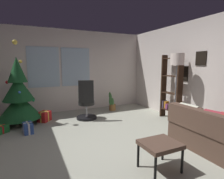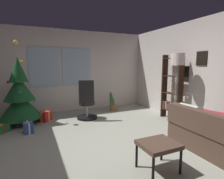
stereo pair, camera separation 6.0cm
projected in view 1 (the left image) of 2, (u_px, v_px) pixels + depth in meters
name	position (u px, v px, depth m)	size (l,w,h in m)	color
ground_plane	(112.00, 151.00, 3.20)	(4.87, 5.97, 0.10)	#A5A796
wall_back_with_windows	(71.00, 71.00, 5.72)	(4.87, 0.12, 2.58)	silver
wall_right_with_frames	(210.00, 74.00, 4.05)	(0.12, 5.97, 2.58)	silver
footstool	(160.00, 146.00, 2.50)	(0.52, 0.45, 0.42)	brown
holiday_tree	(19.00, 97.00, 4.40)	(1.02, 1.02, 2.08)	#4C331E
gift_box_red	(44.00, 116.00, 4.72)	(0.39, 0.39, 0.27)	red
gift_box_green	(0.00, 130.00, 3.89)	(0.38, 0.38, 0.17)	#1E722D
gift_box_blue	(28.00, 128.00, 3.90)	(0.23, 0.31, 0.24)	#2D4C99
office_chair	(86.00, 104.00, 4.84)	(0.56, 0.57, 1.09)	black
bookshelf	(171.00, 91.00, 4.83)	(0.18, 0.64, 1.76)	#311F14
floor_lamp	(177.00, 66.00, 4.25)	(0.32, 0.32, 1.76)	slate
potted_plant	(112.00, 103.00, 5.79)	(0.30, 0.30, 0.63)	olive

